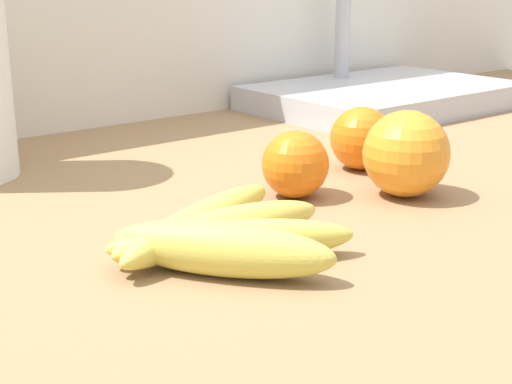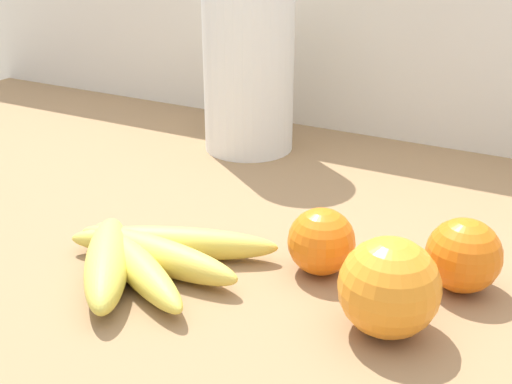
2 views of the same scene
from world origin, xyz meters
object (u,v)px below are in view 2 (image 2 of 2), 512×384
(orange_center, at_px, (389,287))
(orange_back_right, at_px, (321,241))
(banana_bunch, at_px, (142,256))
(paper_towel_roll, at_px, (248,53))
(orange_right, at_px, (463,256))

(orange_center, xyz_separation_m, orange_back_right, (-0.09, 0.06, -0.01))
(banana_bunch, xyz_separation_m, paper_towel_roll, (-0.08, 0.36, 0.12))
(paper_towel_roll, bearing_deg, orange_right, -34.28)
(orange_right, bearing_deg, orange_center, -112.36)
(orange_back_right, height_order, orange_right, orange_right)
(orange_center, distance_m, orange_back_right, 0.11)
(banana_bunch, bearing_deg, paper_towel_roll, 102.86)
(orange_back_right, xyz_separation_m, paper_towel_roll, (-0.23, 0.27, 0.11))
(orange_center, distance_m, paper_towel_roll, 0.47)
(orange_back_right, distance_m, paper_towel_roll, 0.37)
(orange_back_right, bearing_deg, banana_bunch, -151.06)
(orange_center, xyz_separation_m, paper_towel_roll, (-0.32, 0.34, 0.10))
(orange_back_right, bearing_deg, orange_right, 14.60)
(orange_back_right, relative_size, paper_towel_roll, 0.21)
(banana_bunch, height_order, orange_center, orange_center)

